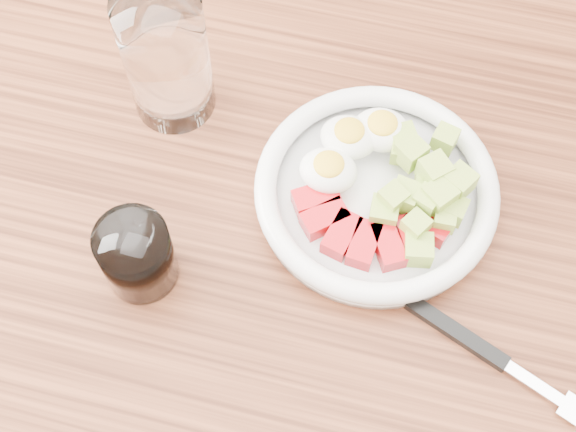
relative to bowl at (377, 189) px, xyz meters
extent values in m
plane|color=brown|center=(-0.07, -0.07, -0.79)|extent=(4.00, 4.00, 0.00)
cube|color=brown|center=(-0.07, -0.07, -0.04)|extent=(1.50, 0.90, 0.04)
cylinder|color=white|center=(0.00, 0.00, -0.02)|extent=(0.24, 0.24, 0.01)
torus|color=white|center=(0.00, 0.00, 0.00)|extent=(0.25, 0.25, 0.02)
cube|color=#B30B11|center=(-0.06, -0.03, 0.00)|extent=(0.05, 0.05, 0.02)
cube|color=#B30B11|center=(-0.04, -0.05, 0.00)|extent=(0.05, 0.05, 0.02)
cube|color=#B30B11|center=(-0.02, -0.06, 0.00)|extent=(0.04, 0.05, 0.02)
cube|color=#B30B11|center=(0.00, -0.06, 0.00)|extent=(0.03, 0.05, 0.02)
cube|color=#B30B11|center=(0.02, -0.06, 0.00)|extent=(0.04, 0.05, 0.02)
cube|color=#B30B11|center=(0.04, -0.05, 0.00)|extent=(0.04, 0.05, 0.02)
cube|color=#B30B11|center=(0.06, -0.03, 0.00)|extent=(0.05, 0.04, 0.02)
ellipsoid|color=white|center=(-0.04, 0.04, 0.01)|extent=(0.06, 0.05, 0.03)
ellipsoid|color=yellow|center=(-0.04, 0.04, 0.03)|extent=(0.03, 0.03, 0.01)
ellipsoid|color=white|center=(-0.01, 0.06, 0.01)|extent=(0.06, 0.05, 0.03)
ellipsoid|color=yellow|center=(-0.01, 0.06, 0.03)|extent=(0.03, 0.03, 0.01)
ellipsoid|color=white|center=(-0.05, 0.00, 0.01)|extent=(0.06, 0.05, 0.03)
ellipsoid|color=yellow|center=(-0.05, 0.00, 0.03)|extent=(0.03, 0.03, 0.01)
cube|color=#A7BD48|center=(0.02, -0.02, 0.02)|extent=(0.03, 0.03, 0.02)
cube|color=#A7BD48|center=(0.05, 0.02, 0.03)|extent=(0.04, 0.04, 0.03)
cube|color=#A7BD48|center=(0.01, -0.03, 0.01)|extent=(0.03, 0.03, 0.03)
cube|color=#A7BD48|center=(0.08, 0.01, 0.03)|extent=(0.04, 0.04, 0.03)
cube|color=#A7BD48|center=(0.03, -0.01, 0.02)|extent=(0.03, 0.03, 0.03)
cube|color=#A7BD48|center=(0.08, -0.01, 0.01)|extent=(0.03, 0.03, 0.02)
cube|color=#A7BD48|center=(0.07, -0.02, 0.01)|extent=(0.02, 0.02, 0.02)
cube|color=#A7BD48|center=(0.04, -0.04, 0.02)|extent=(0.03, 0.03, 0.02)
cube|color=#A7BD48|center=(0.05, 0.02, 0.01)|extent=(0.03, 0.03, 0.03)
cube|color=#A7BD48|center=(0.03, 0.04, 0.02)|extent=(0.04, 0.04, 0.03)
cube|color=#A7BD48|center=(0.01, 0.06, 0.01)|extent=(0.03, 0.03, 0.03)
cube|color=#A7BD48|center=(0.06, 0.06, 0.02)|extent=(0.03, 0.03, 0.02)
cube|color=#A7BD48|center=(0.05, -0.01, 0.02)|extent=(0.03, 0.03, 0.02)
cube|color=#A7BD48|center=(0.01, -0.03, 0.01)|extent=(0.03, 0.03, 0.02)
cube|color=#A7BD48|center=(0.06, -0.01, 0.03)|extent=(0.04, 0.04, 0.03)
cube|color=#A7BD48|center=(0.02, 0.04, 0.01)|extent=(0.02, 0.02, 0.02)
cube|color=#A7BD48|center=(0.05, -0.06, 0.00)|extent=(0.03, 0.03, 0.03)
cube|color=black|center=(0.10, -0.12, -0.02)|extent=(0.11, 0.05, 0.01)
cube|color=silver|center=(0.18, -0.16, -0.02)|extent=(0.06, 0.03, 0.00)
cube|color=silver|center=(0.22, -0.17, -0.02)|extent=(0.03, 0.03, 0.00)
cylinder|color=white|center=(-0.24, 0.07, 0.06)|extent=(0.09, 0.09, 0.16)
cylinder|color=white|center=(-0.21, -0.14, 0.02)|extent=(0.07, 0.07, 0.08)
cylinder|color=black|center=(-0.21, -0.14, 0.02)|extent=(0.06, 0.06, 0.07)
camera|label=1|loc=(0.01, -0.39, 0.71)|focal=50.00mm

